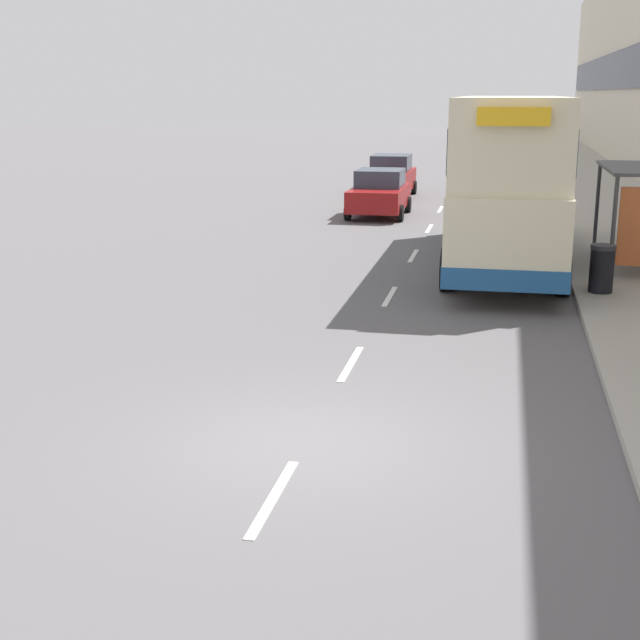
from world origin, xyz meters
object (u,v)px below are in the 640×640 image
Objects in this scene: double_decker_bus_near at (509,178)px; car_0 at (391,176)px; car_1 at (379,193)px; litter_bin at (602,268)px.

double_decker_bus_near is 15.96m from car_0.
car_0 is 1.09× the size of car_1.
double_decker_bus_near reaches higher than car_0.
double_decker_bus_near reaches higher than car_1.
double_decker_bus_near is 10.68× the size of litter_bin.
car_1 is 3.91× the size of litter_bin.
car_0 is 19.92m from litter_bin.
car_1 is at bearing 118.04° from litter_bin.
car_0 is at bearing 108.04° from double_decker_bus_near.
car_0 is 4.27× the size of litter_bin.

